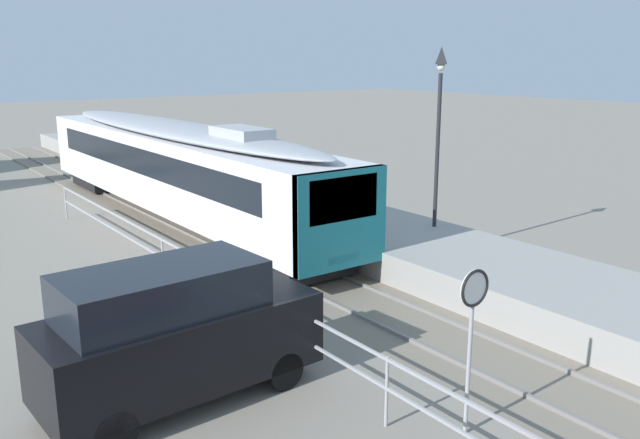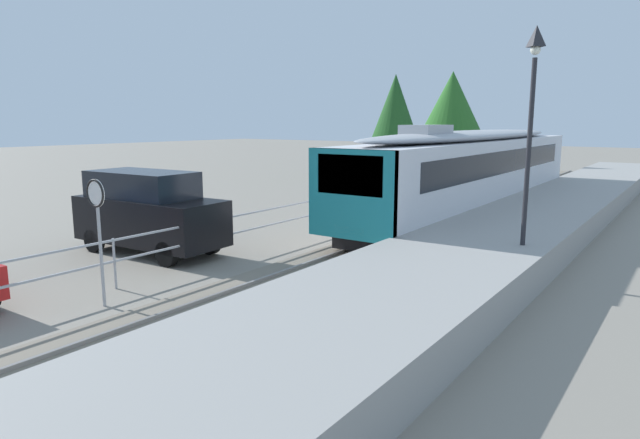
# 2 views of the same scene
# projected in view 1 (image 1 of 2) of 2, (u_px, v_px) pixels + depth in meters

# --- Properties ---
(ground_plane) EXTENTS (160.00, 160.00, 0.00)m
(ground_plane) POSITION_uv_depth(u_px,v_px,m) (160.00, 271.00, 18.99)
(ground_plane) COLOR gray
(track_rails) EXTENTS (3.20, 60.00, 0.14)m
(track_rails) POSITION_uv_depth(u_px,v_px,m) (250.00, 252.00, 20.71)
(track_rails) COLOR slate
(track_rails) RESTS_ON ground
(commuter_train) EXTENTS (2.82, 20.10, 3.74)m
(commuter_train) POSITION_uv_depth(u_px,v_px,m) (176.00, 164.00, 24.32)
(commuter_train) COLOR silver
(commuter_train) RESTS_ON track_rails
(station_platform) EXTENTS (3.90, 60.00, 0.90)m
(station_platform) POSITION_uv_depth(u_px,v_px,m) (333.00, 224.00, 22.49)
(station_platform) COLOR #999691
(station_platform) RESTS_ON ground
(platform_lamp_mid_platform) EXTENTS (0.34, 0.34, 5.35)m
(platform_lamp_mid_platform) POSITION_uv_depth(u_px,v_px,m) (439.00, 104.00, 19.45)
(platform_lamp_mid_platform) COLOR #232328
(platform_lamp_mid_platform) RESTS_ON station_platform
(speed_limit_sign) EXTENTS (0.61, 0.10, 2.81)m
(speed_limit_sign) POSITION_uv_depth(u_px,v_px,m) (473.00, 311.00, 10.28)
(speed_limit_sign) COLOR #9EA0A5
(speed_limit_sign) RESTS_ON ground
(carpark_fence) EXTENTS (0.06, 36.06, 1.25)m
(carpark_fence) POSITION_uv_depth(u_px,v_px,m) (387.00, 376.00, 10.78)
(carpark_fence) COLOR #9EA0A5
(carpark_fence) RESTS_ON ground
(parked_van_black) EXTENTS (4.99, 2.18, 2.51)m
(parked_van_black) POSITION_uv_depth(u_px,v_px,m) (176.00, 332.00, 11.56)
(parked_van_black) COLOR black
(parked_van_black) RESTS_ON ground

